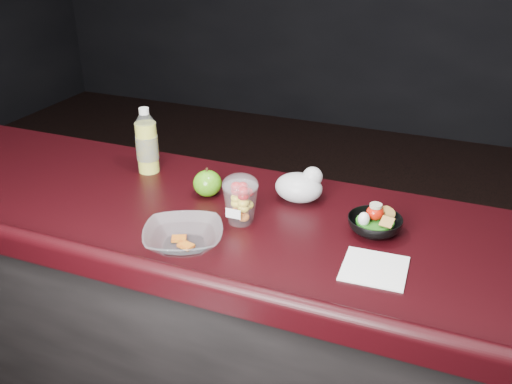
{
  "coord_description": "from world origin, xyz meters",
  "views": [
    {
      "loc": [
        0.63,
        -1.04,
        1.83
      ],
      "look_at": [
        0.08,
        0.33,
        1.1
      ],
      "focal_mm": 40.0,
      "sensor_mm": 36.0,
      "label": 1
    }
  ],
  "objects_px": {
    "lemonade_bottle": "(147,145)",
    "snack_bowl": "(374,224)",
    "fruit_cup": "(240,198)",
    "takeout_bowl": "(183,237)",
    "green_apple": "(207,183)"
  },
  "relations": [
    {
      "from": "lemonade_bottle",
      "to": "snack_bowl",
      "type": "relative_size",
      "value": 1.23
    },
    {
      "from": "fruit_cup",
      "to": "takeout_bowl",
      "type": "bearing_deg",
      "value": -116.35
    },
    {
      "from": "snack_bowl",
      "to": "takeout_bowl",
      "type": "relative_size",
      "value": 0.65
    },
    {
      "from": "lemonade_bottle",
      "to": "green_apple",
      "type": "xyz_separation_m",
      "value": [
        0.27,
        -0.09,
        -0.05
      ]
    },
    {
      "from": "lemonade_bottle",
      "to": "snack_bowl",
      "type": "distance_m",
      "value": 0.82
    },
    {
      "from": "fruit_cup",
      "to": "lemonade_bottle",
      "type": "bearing_deg",
      "value": 154.69
    },
    {
      "from": "green_apple",
      "to": "takeout_bowl",
      "type": "distance_m",
      "value": 0.3
    },
    {
      "from": "lemonade_bottle",
      "to": "takeout_bowl",
      "type": "bearing_deg",
      "value": -48.02
    },
    {
      "from": "green_apple",
      "to": "snack_bowl",
      "type": "xyz_separation_m",
      "value": [
        0.53,
        -0.03,
        -0.01
      ]
    },
    {
      "from": "green_apple",
      "to": "takeout_bowl",
      "type": "bearing_deg",
      "value": -75.71
    },
    {
      "from": "fruit_cup",
      "to": "snack_bowl",
      "type": "bearing_deg",
      "value": 12.78
    },
    {
      "from": "green_apple",
      "to": "fruit_cup",
      "type": "bearing_deg",
      "value": -35.22
    },
    {
      "from": "green_apple",
      "to": "snack_bowl",
      "type": "relative_size",
      "value": 0.51
    },
    {
      "from": "fruit_cup",
      "to": "green_apple",
      "type": "bearing_deg",
      "value": 144.78
    },
    {
      "from": "lemonade_bottle",
      "to": "fruit_cup",
      "type": "distance_m",
      "value": 0.48
    }
  ]
}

